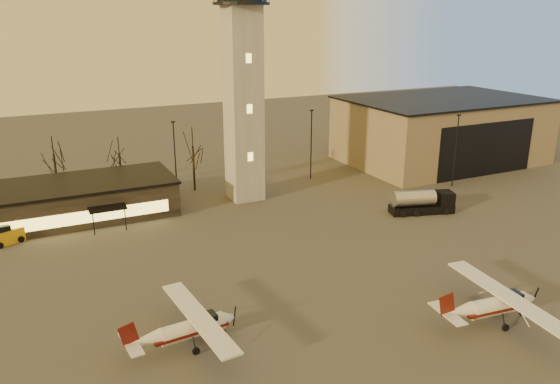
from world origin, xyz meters
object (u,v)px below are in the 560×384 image
at_px(control_tower, 243,71).
at_px(hangar, 441,130).
at_px(fuel_truck, 422,204).
at_px(terminal, 64,201).
at_px(cessna_front, 499,308).
at_px(service_cart, 5,236).
at_px(cessna_rear, 194,331).

distance_m(control_tower, hangar, 37.90).
distance_m(control_tower, fuel_truck, 27.11).
bearing_deg(fuel_truck, control_tower, 155.93).
bearing_deg(hangar, terminal, -178.03).
relative_size(hangar, terminal, 1.20).
distance_m(control_tower, cessna_front, 40.28).
bearing_deg(control_tower, fuel_truck, -40.70).
xyz_separation_m(terminal, cessna_front, (28.28, -38.76, -1.01)).
bearing_deg(service_cart, cessna_rear, -89.43).
bearing_deg(terminal, fuel_truck, -23.07).
height_order(hangar, service_cart, hangar).
bearing_deg(fuel_truck, hangar, 61.07).
distance_m(control_tower, cessna_rear, 36.85).
distance_m(hangar, fuel_truck, 26.89).
height_order(terminal, cessna_rear, terminal).
bearing_deg(hangar, service_cart, -173.79).
bearing_deg(control_tower, service_cart, -173.92).
xyz_separation_m(hangar, fuel_truck, (-18.98, -18.62, -4.03)).
bearing_deg(hangar, fuel_truck, -135.55).
xyz_separation_m(hangar, terminal, (-57.99, -2.00, -3.00)).
distance_m(fuel_truck, service_cart, 46.88).
bearing_deg(service_cart, fuel_truck, -38.81).
xyz_separation_m(cessna_rear, service_cart, (-12.35, 26.43, -0.28)).
relative_size(hangar, cessna_front, 2.50).
bearing_deg(fuel_truck, terminal, 173.55).
bearing_deg(cessna_rear, control_tower, 56.72).
bearing_deg(cessna_front, terminal, 131.84).
bearing_deg(service_cart, terminal, 13.53).
bearing_deg(control_tower, hangar, 6.31).
height_order(control_tower, cessna_front, control_tower).
bearing_deg(cessna_rear, hangar, 28.03).
bearing_deg(hangar, cessna_front, -126.09).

